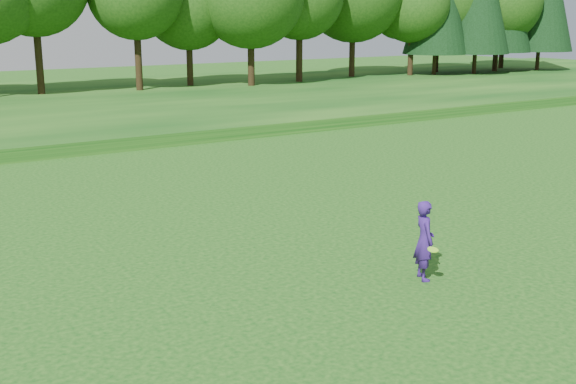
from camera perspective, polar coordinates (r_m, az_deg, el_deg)
ground at (r=15.74m, az=11.15°, el=-7.76°), size 140.00×140.00×0.00m
berm at (r=45.95m, az=-19.64°, el=6.24°), size 130.00×30.00×0.60m
walking_path at (r=32.65m, az=-13.83°, el=3.36°), size 130.00×1.60×0.04m
woman at (r=16.17m, az=10.72°, el=-3.78°), size 0.68×1.03×1.80m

